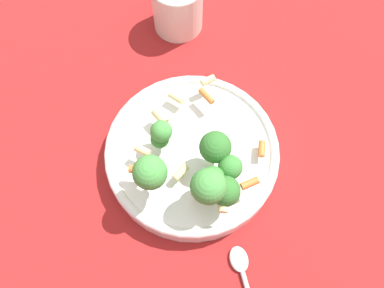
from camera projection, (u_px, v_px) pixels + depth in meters
ground_plane at (192, 158)px, 0.59m from camera, size 3.00×3.00×0.00m
bowl at (192, 153)px, 0.57m from camera, size 0.26×0.26×0.04m
pasta_salad at (197, 167)px, 0.49m from camera, size 0.19×0.21×0.08m
cup at (178, 6)px, 0.66m from camera, size 0.09×0.09×0.09m
spoon at (245, 282)px, 0.51m from camera, size 0.14×0.10×0.01m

